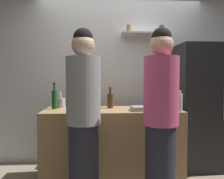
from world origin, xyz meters
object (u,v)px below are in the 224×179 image
Objects in this scene: wine_bottle_green_glass at (54,99)px; wine_bottle_amber_glass at (110,100)px; refrigerator at (201,107)px; water_bottle_plastic at (179,102)px; baking_pan at (145,108)px; person_pink_top at (161,119)px; utensil_holder at (61,103)px; person_grey_hoodie at (83,119)px.

wine_bottle_amber_glass is at bearing 3.08° from wine_bottle_green_glass.
water_bottle_plastic is (-0.53, -0.59, 0.13)m from refrigerator.
baking_pan is at bearing -31.54° from wine_bottle_amber_glass.
person_pink_top is (0.45, -0.82, -0.11)m from wine_bottle_amber_glass.
wine_bottle_green_glass is 1.41m from person_pink_top.
water_bottle_plastic is 0.14× the size of person_pink_top.
utensil_holder is 0.66m from wine_bottle_amber_glass.
wine_bottle_amber_glass reaches higher than utensil_holder.
water_bottle_plastic reaches higher than utensil_holder.
wine_bottle_green_glass is at bearing -58.25° from person_pink_top.
wine_bottle_green_glass reaches higher than baking_pan.
refrigerator reaches higher than wine_bottle_green_glass.
refrigerator is 1.88m from person_grey_hoodie.
utensil_holder is 1.44m from person_pink_top.
person_grey_hoodie reaches higher than wine_bottle_amber_glass.
wine_bottle_green_glass is (-1.13, 0.22, 0.10)m from baking_pan.
baking_pan is 1.51× the size of utensil_holder.
person_grey_hoodie reaches higher than utensil_holder.
refrigerator is at bearing 7.26° from wine_bottle_green_glass.
utensil_holder is 0.89× the size of water_bottle_plastic.
utensil_holder is (-1.97, -0.12, 0.08)m from refrigerator.
wine_bottle_green_glass is at bearing -110.44° from person_grey_hoodie.
utensil_holder is 0.91m from person_grey_hoodie.
refrigerator is 1.35m from person_pink_top.
person_grey_hoodie is at bearing -149.58° from refrigerator.
person_pink_top is at bearing -33.79° from wine_bottle_green_glass.
wine_bottle_green_glass is (-0.07, -0.14, 0.07)m from utensil_holder.
baking_pan is (-0.90, -0.47, 0.04)m from refrigerator.
baking_pan is 0.49m from wine_bottle_amber_glass.
wine_bottle_amber_glass is 1.10× the size of water_bottle_plastic.
utensil_holder is 0.13× the size of person_pink_top.
wine_bottle_amber_glass is 0.16× the size of person_grey_hoodie.
wine_bottle_green_glass is 0.19× the size of person_pink_top.
water_bottle_plastic is (1.50, -0.34, -0.01)m from wine_bottle_green_glass.
wine_bottle_amber_glass is (-1.32, -0.22, 0.12)m from refrigerator.
person_pink_top reaches higher than utensil_holder.
wine_bottle_green_glass is 0.72m from wine_bottle_amber_glass.
utensil_holder is at bearing 161.39° from baking_pan.
baking_pan is at bearing 162.05° from water_bottle_plastic.
wine_bottle_amber_glass is 0.80m from person_grey_hoodie.
utensil_holder is at bearing 170.89° from wine_bottle_amber_glass.
baking_pan is 0.40m from water_bottle_plastic.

